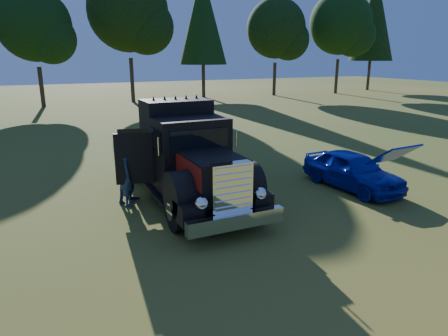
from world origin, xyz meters
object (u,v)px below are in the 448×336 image
at_px(diamond_t_truck, 186,159).
at_px(hotrod_coupe, 353,170).
at_px(spectator_far, 131,172).
at_px(spectator_near, 128,175).

xyz_separation_m(diamond_t_truck, hotrod_coupe, (5.39, -1.34, -0.64)).
relative_size(hotrod_coupe, spectator_far, 2.20).
distance_m(diamond_t_truck, hotrod_coupe, 5.59).
bearing_deg(hotrod_coupe, spectator_far, 164.74).
relative_size(diamond_t_truck, spectator_far, 3.85).
xyz_separation_m(spectator_near, spectator_far, (0.13, 0.27, -0.01)).
bearing_deg(hotrod_coupe, diamond_t_truck, 165.98).
bearing_deg(spectator_near, hotrod_coupe, -79.97).
height_order(diamond_t_truck, spectator_far, diamond_t_truck).
bearing_deg(spectator_far, hotrod_coupe, -48.80).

